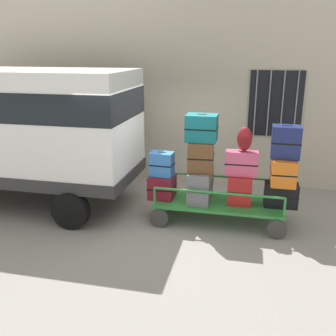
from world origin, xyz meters
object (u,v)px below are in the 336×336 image
suitcase_midright_middle (283,171)px  suitcase_midleft_bottom (201,185)px  suitcase_midleft_top (202,128)px  suitcase_center_bottom (240,190)px  suitcase_center_middle (241,163)px  suitcase_midright_top (286,142)px  backpack (245,139)px  suitcase_midleft_middle (201,156)px  luggage_cart (219,204)px  van (19,124)px  suitcase_left_middle (162,164)px  suitcase_midright_bottom (281,195)px  suitcase_left_bottom (162,186)px

suitcase_midright_middle → suitcase_midleft_bottom: bearing=179.6°
suitcase_midleft_top → suitcase_midright_middle: 1.67m
suitcase_center_bottom → suitcase_center_middle: (0.00, 0.04, 0.51)m
suitcase_midright_top → backpack: (-0.72, 0.01, 0.01)m
suitcase_midleft_bottom → suitcase_midleft_middle: 0.59m
suitcase_center_middle → suitcase_center_bottom: bearing=-90.0°
suitcase_midleft_middle → backpack: bearing=3.3°
suitcase_midleft_middle → suitcase_center_middle: bearing=1.7°
luggage_cart → suitcase_midleft_top: size_ratio=4.29×
van → suitcase_midleft_bottom: bearing=-0.4°
van → suitcase_midleft_middle: 3.83m
suitcase_left_middle → suitcase_midright_middle: suitcase_midright_middle is taller
suitcase_midleft_top → backpack: 0.80m
suitcase_left_middle → suitcase_midright_bottom: size_ratio=0.76×
suitcase_midleft_top → suitcase_center_bottom: bearing=0.4°
suitcase_left_middle → suitcase_midright_middle: size_ratio=0.73×
suitcase_left_middle → suitcase_center_middle: bearing=1.8°
suitcase_midleft_bottom → suitcase_midright_top: bearing=0.2°
suitcase_midright_middle → suitcase_midright_bottom: bearing=90.0°
suitcase_center_middle → suitcase_midright_bottom: size_ratio=0.98×
suitcase_center_bottom → suitcase_midright_top: size_ratio=0.96×
suitcase_left_middle → suitcase_left_bottom: bearing=90.0°
van → suitcase_midleft_top: size_ratio=8.33×
suitcase_left_bottom → suitcase_midright_middle: (2.25, 0.04, 0.47)m
luggage_cart → suitcase_midright_bottom: bearing=0.8°
luggage_cart → suitcase_left_bottom: size_ratio=4.90×
suitcase_midleft_middle → suitcase_center_bottom: suitcase_midleft_middle is taller
van → suitcase_left_middle: van is taller
suitcase_midleft_middle → suitcase_center_bottom: (0.75, -0.02, -0.62)m
luggage_cart → van: bearing=179.3°
suitcase_midleft_bottom → suitcase_center_middle: suitcase_center_middle is taller
suitcase_left_bottom → backpack: backpack is taller
suitcase_left_bottom → suitcase_midleft_middle: suitcase_midleft_middle is taller
suitcase_midleft_bottom → suitcase_midleft_top: size_ratio=1.47×
suitcase_midleft_bottom → suitcase_midleft_top: 1.13m
suitcase_midleft_bottom → suitcase_center_middle: (0.75, -0.01, 0.48)m
luggage_cart → suitcase_center_middle: suitcase_center_middle is taller
suitcase_center_middle → suitcase_midleft_bottom: bearing=179.2°
van → suitcase_midright_top: van is taller
suitcase_midleft_top → suitcase_midright_bottom: 1.92m
suitcase_midright_bottom → suitcase_midright_top: bearing=90.0°
suitcase_midleft_bottom → suitcase_midright_bottom: size_ratio=1.37×
suitcase_center_middle → backpack: (0.03, 0.02, 0.45)m
suitcase_left_middle → van: bearing=178.4°
suitcase_left_middle → backpack: (1.53, 0.07, 0.56)m
luggage_cart → suitcase_left_middle: 1.35m
suitcase_midright_bottom → suitcase_midright_middle: size_ratio=0.96×
suitcase_left_bottom → suitcase_midleft_top: 1.42m
suitcase_center_middle → suitcase_midright_top: suitcase_midright_top is taller
suitcase_midright_middle → suitcase_left_middle: bearing=-178.8°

